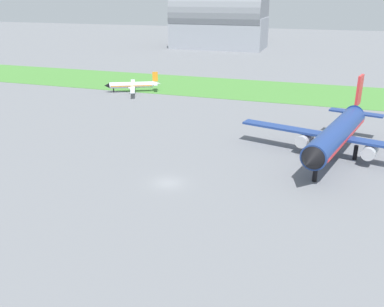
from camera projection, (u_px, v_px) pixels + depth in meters
ground_plane at (168, 183)px, 62.03m from camera, size 600.00×600.00×0.00m
grass_taxiway_strip at (252, 90)px, 122.07m from camera, size 360.00×28.00×0.08m
airplane_taxiing_turboprop at (133, 85)px, 118.53m from camera, size 15.06×17.33×5.59m
airplane_midfield_jet at (338, 134)px, 69.93m from camera, size 33.66×33.26×12.07m
hangar_distant at (219, 19)px, 210.38m from camera, size 46.46×26.98×31.18m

